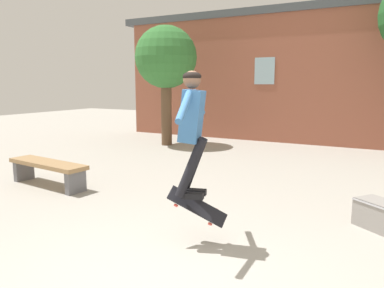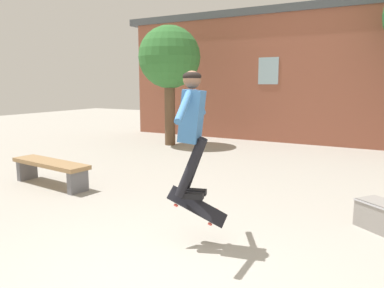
{
  "view_description": "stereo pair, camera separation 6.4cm",
  "coord_description": "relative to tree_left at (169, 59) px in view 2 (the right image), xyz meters",
  "views": [
    {
      "loc": [
        1.93,
        -2.92,
        2.01
      ],
      "look_at": [
        -0.2,
        0.98,
        1.29
      ],
      "focal_mm": 35.0,
      "sensor_mm": 36.0,
      "label": 1
    },
    {
      "loc": [
        1.99,
        -2.89,
        2.01
      ],
      "look_at": [
        -0.2,
        0.98,
        1.29
      ],
      "focal_mm": 35.0,
      "sensor_mm": 36.0,
      "label": 2
    }
  ],
  "objects": [
    {
      "name": "park_bench",
      "position": [
        0.65,
        -5.37,
        -2.42
      ],
      "size": [
        1.95,
        0.67,
        0.49
      ],
      "rotation": [
        0.0,
        0.0,
        -0.1
      ],
      "color": "#99754C",
      "rests_on": "ground_plane"
    },
    {
      "name": "tree_left",
      "position": [
        0.0,
        0.0,
        0.0
      ],
      "size": [
        1.98,
        1.98,
        3.83
      ],
      "color": "brown",
      "rests_on": "ground_plane"
    },
    {
      "name": "skateboard_flipping",
      "position": [
        4.51,
        -6.38,
        -2.28
      ],
      "size": [
        0.64,
        0.43,
        0.5
      ],
      "rotation": [
        0.0,
        0.0,
        0.42
      ],
      "color": "black"
    },
    {
      "name": "building_backdrop",
      "position": [
        4.67,
        2.45,
        -0.45
      ],
      "size": [
        15.93,
        0.52,
        5.37
      ],
      "color": "#93513D",
      "rests_on": "ground_plane"
    },
    {
      "name": "ground_plane",
      "position": [
        4.65,
        -7.39,
        -2.78
      ],
      "size": [
        40.0,
        40.0,
        0.0
      ],
      "primitive_type": "plane",
      "color": "#A39E93"
    },
    {
      "name": "skater",
      "position": [
        4.45,
        -6.41,
        -1.24
      ],
      "size": [
        0.44,
        1.28,
        1.52
      ],
      "rotation": [
        0.0,
        0.0,
        0.28
      ],
      "color": "teal"
    }
  ]
}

